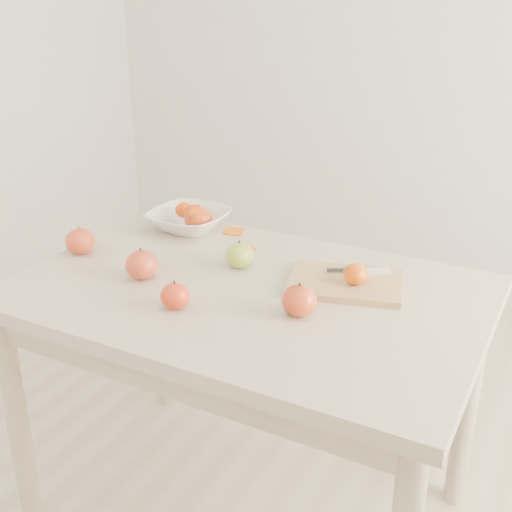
% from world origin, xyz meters
% --- Properties ---
extents(ground, '(3.50, 3.50, 0.00)m').
position_xyz_m(ground, '(0.00, 0.00, 0.00)').
color(ground, '#C6B293').
rests_on(ground, ground).
extents(table, '(1.20, 0.80, 0.75)m').
position_xyz_m(table, '(0.00, 0.00, 0.65)').
color(table, beige).
rests_on(table, ground).
extents(cutting_board, '(0.34, 0.28, 0.02)m').
position_xyz_m(cutting_board, '(0.22, 0.13, 0.76)').
color(cutting_board, tan).
rests_on(cutting_board, table).
extents(board_tangerine, '(0.06, 0.06, 0.05)m').
position_xyz_m(board_tangerine, '(0.25, 0.12, 0.80)').
color(board_tangerine, '#E25407').
rests_on(board_tangerine, cutting_board).
extents(fruit_bowl, '(0.25, 0.25, 0.06)m').
position_xyz_m(fruit_bowl, '(-0.38, 0.30, 0.78)').
color(fruit_bowl, white).
rests_on(fruit_bowl, table).
extents(bowl_tangerine_near, '(0.06, 0.06, 0.05)m').
position_xyz_m(bowl_tangerine_near, '(-0.40, 0.31, 0.81)').
color(bowl_tangerine_near, '#E43E08').
rests_on(bowl_tangerine_near, fruit_bowl).
extents(bowl_tangerine_far, '(0.07, 0.07, 0.06)m').
position_xyz_m(bowl_tangerine_far, '(-0.35, 0.28, 0.81)').
color(bowl_tangerine_far, '#CA3F07').
rests_on(bowl_tangerine_far, fruit_bowl).
extents(orange_peel_a, '(0.07, 0.05, 0.01)m').
position_xyz_m(orange_peel_a, '(-0.23, 0.33, 0.75)').
color(orange_peel_a, '#CD590E').
rests_on(orange_peel_a, table).
extents(orange_peel_b, '(0.06, 0.05, 0.01)m').
position_xyz_m(orange_peel_b, '(-0.13, 0.24, 0.75)').
color(orange_peel_b, orange).
rests_on(orange_peel_b, table).
extents(paring_knife, '(0.16, 0.09, 0.01)m').
position_xyz_m(paring_knife, '(0.27, 0.20, 0.78)').
color(paring_knife, white).
rests_on(paring_knife, cutting_board).
extents(apple_green, '(0.08, 0.08, 0.07)m').
position_xyz_m(apple_green, '(-0.08, 0.11, 0.79)').
color(apple_green, olive).
rests_on(apple_green, table).
extents(apple_red_b, '(0.09, 0.09, 0.08)m').
position_xyz_m(apple_red_b, '(-0.27, -0.08, 0.79)').
color(apple_red_b, maroon).
rests_on(apple_red_b, table).
extents(apple_red_c, '(0.07, 0.07, 0.06)m').
position_xyz_m(apple_red_c, '(-0.10, -0.18, 0.78)').
color(apple_red_c, '#A31818').
rests_on(apple_red_c, table).
extents(apple_red_e, '(0.08, 0.08, 0.08)m').
position_xyz_m(apple_red_e, '(0.18, -0.07, 0.79)').
color(apple_red_e, maroon).
rests_on(apple_red_e, table).
extents(apple_red_d, '(0.09, 0.09, 0.08)m').
position_xyz_m(apple_red_d, '(-0.54, -0.03, 0.79)').
color(apple_red_d, maroon).
rests_on(apple_red_d, table).
extents(apple_red_a, '(0.09, 0.09, 0.08)m').
position_xyz_m(apple_red_a, '(-0.33, 0.29, 0.79)').
color(apple_red_a, maroon).
rests_on(apple_red_a, table).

